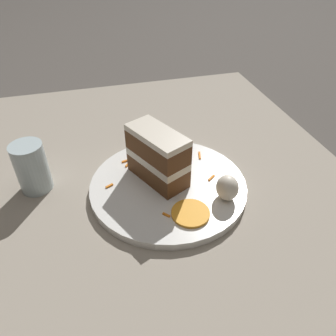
% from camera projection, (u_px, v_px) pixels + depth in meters
% --- Properties ---
extents(ground_plane, '(6.00, 6.00, 0.00)m').
position_uv_depth(ground_plane, '(153.00, 225.00, 0.62)').
color(ground_plane, '#4C4742').
rests_on(ground_plane, ground).
extents(dining_table, '(1.18, 0.89, 0.03)m').
position_uv_depth(dining_table, '(153.00, 219.00, 0.61)').
color(dining_table, gray).
rests_on(dining_table, ground).
extents(plate, '(0.31, 0.31, 0.02)m').
position_uv_depth(plate, '(168.00, 186.00, 0.65)').
color(plate, white).
rests_on(plate, dining_table).
extents(cake_slice, '(0.14, 0.11, 0.11)m').
position_uv_depth(cake_slice, '(158.00, 156.00, 0.63)').
color(cake_slice, brown).
rests_on(cake_slice, plate).
extents(cream_dollop, '(0.05, 0.04, 0.05)m').
position_uv_depth(cream_dollop, '(227.00, 188.00, 0.60)').
color(cream_dollop, silver).
rests_on(cream_dollop, plate).
extents(orange_garnish, '(0.07, 0.07, 0.01)m').
position_uv_depth(orange_garnish, '(190.00, 213.00, 0.58)').
color(orange_garnish, orange).
rests_on(orange_garnish, plate).
extents(carrot_shreds_scatter, '(0.21, 0.22, 0.00)m').
position_uv_depth(carrot_shreds_scatter, '(161.00, 168.00, 0.69)').
color(carrot_shreds_scatter, orange).
rests_on(carrot_shreds_scatter, plate).
extents(drinking_glass, '(0.06, 0.06, 0.10)m').
position_uv_depth(drinking_glass, '(33.00, 170.00, 0.64)').
color(drinking_glass, silver).
rests_on(drinking_glass, dining_table).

